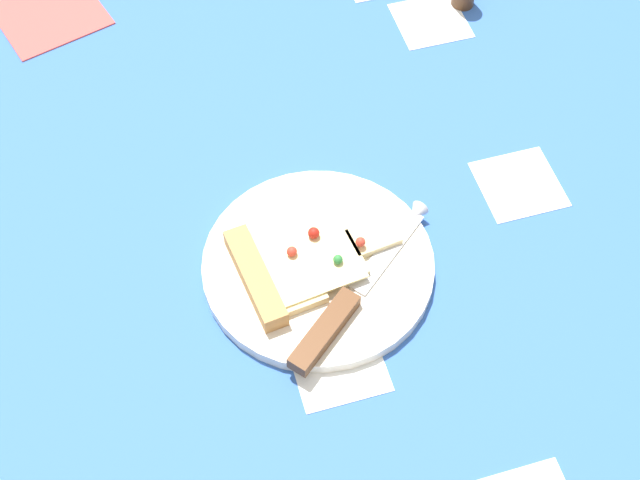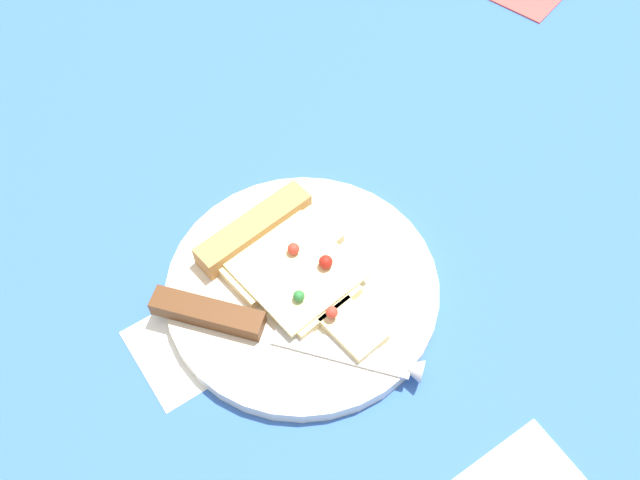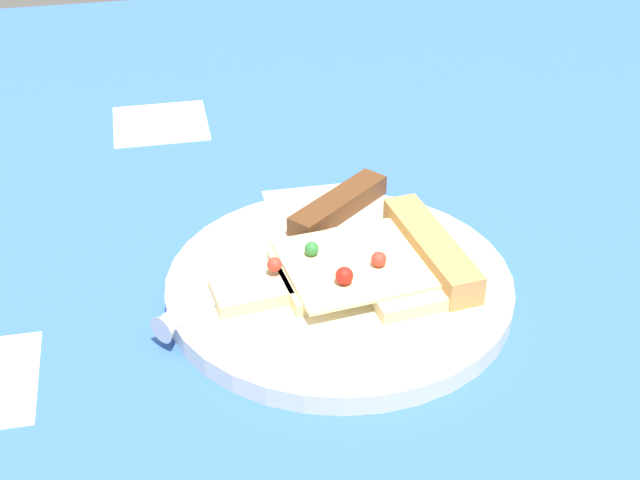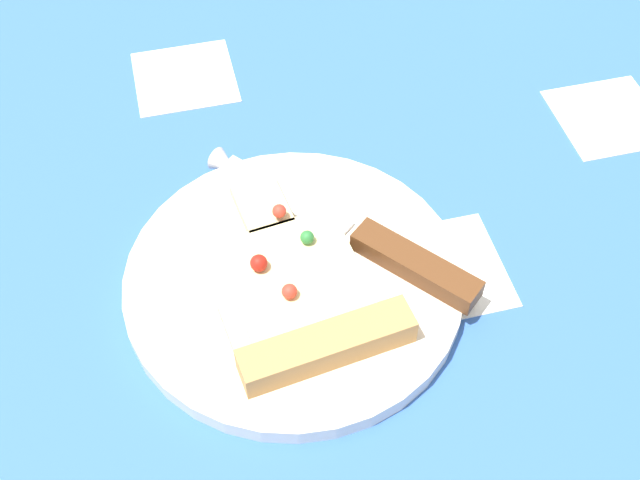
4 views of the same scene
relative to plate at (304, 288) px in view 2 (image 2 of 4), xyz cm
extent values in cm
cube|color=#3360B7|center=(1.20, 0.16, -2.25)|extent=(137.47, 137.47, 3.00)
cube|color=white|center=(0.84, 11.33, -0.85)|extent=(9.00, 9.00, 0.20)
cylinder|color=silver|center=(0.00, 0.00, 0.00)|extent=(24.65, 24.65, 1.50)
cube|color=beige|center=(3.97, 0.51, 1.25)|extent=(7.37, 11.68, 1.00)
cube|color=beige|center=(-1.49, -0.19, 1.25)|extent=(6.48, 7.86, 1.00)
cube|color=beige|center=(-6.45, -0.84, 1.25)|extent=(5.62, 4.24, 1.00)
cube|color=#F2E099|center=(0.99, 0.13, 1.90)|extent=(11.10, 10.41, 0.30)
cube|color=tan|center=(6.94, 0.90, 1.85)|extent=(4.12, 12.23, 2.20)
sphere|color=red|center=(2.61, -0.67, 2.59)|extent=(1.09, 1.09, 1.09)
sphere|color=red|center=(-4.62, 0.61, 2.57)|extent=(1.05, 1.05, 1.05)
sphere|color=#2D7A38|center=(-1.72, 1.59, 2.56)|extent=(1.03, 1.03, 1.03)
sphere|color=#B21E14|center=(-0.21, -2.25, 2.67)|extent=(1.25, 1.25, 1.25)
cube|color=silver|center=(-7.39, 1.05, 0.90)|extent=(10.49, 9.23, 0.30)
cone|color=silver|center=(-12.00, -2.80, 0.90)|extent=(2.82, 2.82, 2.00)
cube|color=#593319|center=(1.82, 8.74, 1.55)|extent=(9.08, 8.10, 1.60)
camera|label=1|loc=(14.11, 49.56, 80.07)|focal=50.27mm
camera|label=2|loc=(-28.24, 17.47, 57.04)|focal=40.75mm
camera|label=3|loc=(-11.89, -51.57, 38.61)|focal=51.57mm
camera|label=4|loc=(32.99, -6.01, 47.47)|focal=44.64mm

